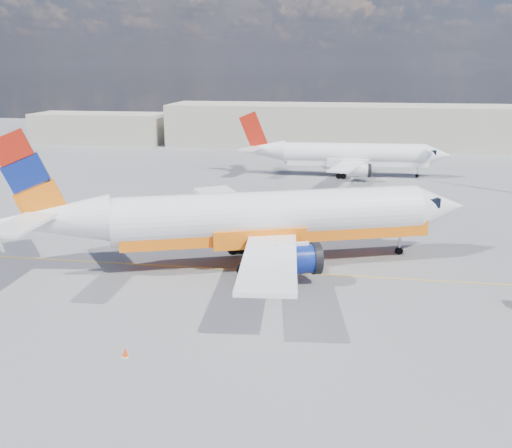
# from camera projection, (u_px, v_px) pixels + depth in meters

# --- Properties ---
(ground) EXTENTS (240.00, 240.00, 0.00)m
(ground) POSITION_uv_depth(u_px,v_px,m) (274.00, 286.00, 41.39)
(ground) COLOR #58575C
(ground) RESTS_ON ground
(taxi_line) EXTENTS (70.00, 0.15, 0.01)m
(taxi_line) POSITION_uv_depth(u_px,v_px,m) (278.00, 272.00, 44.24)
(taxi_line) COLOR gold
(taxi_line) RESTS_ON ground
(terminal_main) EXTENTS (70.00, 14.00, 8.00)m
(terminal_main) POSITION_uv_depth(u_px,v_px,m) (348.00, 126.00, 110.86)
(terminal_main) COLOR #BAB2A0
(terminal_main) RESTS_ON ground
(terminal_annex) EXTENTS (26.00, 10.00, 6.00)m
(terminal_annex) POSITION_uv_depth(u_px,v_px,m) (99.00, 128.00, 115.82)
(terminal_annex) COLOR #BAB2A0
(terminal_annex) RESTS_ON ground
(main_jet) EXTENTS (37.18, 28.19, 11.32)m
(main_jet) POSITION_uv_depth(u_px,v_px,m) (255.00, 219.00, 45.10)
(main_jet) COLOR white
(main_jet) RESTS_ON ground
(second_jet) EXTENTS (30.09, 23.77, 9.12)m
(second_jet) POSITION_uv_depth(u_px,v_px,m) (347.00, 155.00, 81.33)
(second_jet) COLOR white
(second_jet) RESTS_ON ground
(traffic_cone) EXTENTS (0.39, 0.39, 0.55)m
(traffic_cone) POSITION_uv_depth(u_px,v_px,m) (125.00, 352.00, 31.37)
(traffic_cone) COLOR white
(traffic_cone) RESTS_ON ground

